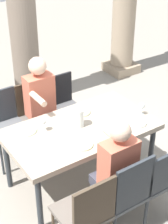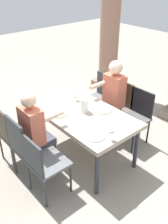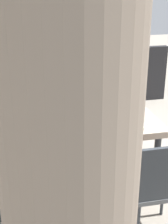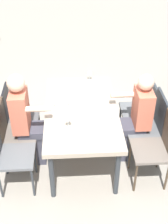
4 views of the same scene
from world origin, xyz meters
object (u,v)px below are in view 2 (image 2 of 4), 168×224
wine_glass_3 (111,132)px  wine_glass_0 (75,93)px  chair_west_south (10,131)px  water_pitcher (85,106)px  chair_mid_south (25,145)px  plate_1 (59,114)px  chair_west_north (100,95)px  dining_table (82,116)px  plate_3 (95,136)px  chair_mid_north (118,105)px  chair_east_south (43,162)px  diner_man_white (111,98)px  diner_woman_green (37,132)px  plate_2 (103,110)px  stone_column_near (110,21)px  plate_0 (74,94)px  chair_east_north (136,114)px

wine_glass_3 → wine_glass_0: bearing=163.0°
chair_west_south → water_pitcher: (0.53, 0.92, 0.29)m
chair_mid_south → water_pitcher: size_ratio=4.80×
plate_1 → chair_west_north: bearing=107.3°
dining_table → plate_3: (0.55, -0.26, 0.08)m
chair_west_south → chair_mid_north: bearing=76.3°
chair_east_south → diner_man_white: size_ratio=0.68×
chair_west_south → chair_east_south: bearing=0.3°
chair_mid_north → diner_woman_green: diner_woman_green is taller
chair_east_south → wine_glass_0: (-0.66, 1.05, 0.34)m
chair_west_north → chair_west_south: 1.76m
diner_woman_green → water_pitcher: bearing=82.8°
diner_woman_green → plate_3: (0.64, 0.44, 0.08)m
plate_3 → water_pitcher: 0.63m
diner_woman_green → plate_2: diner_woman_green is taller
chair_west_south → chair_mid_south: 0.43m
stone_column_near → plate_3: 3.24m
diner_man_white → plate_0: (-0.43, -0.42, 0.05)m
chair_mid_north → plate_3: 1.33m
plate_2 → wine_glass_3: bearing=-37.2°
dining_table → plate_3: size_ratio=6.58×
chair_west_south → plate_0: (-0.00, 1.15, 0.21)m
dining_table → wine_glass_3: 0.76m
water_pitcher → dining_table: bearing=-99.6°
plate_3 → dining_table: bearing=154.9°
chair_west_north → water_pitcher: size_ratio=4.50×
chair_east_north → chair_east_south: (0.00, -1.75, 0.01)m
chair_west_south → diner_man_white: size_ratio=0.72×
stone_column_near → plate_2: bearing=-47.2°
chair_mid_north → plate_0: size_ratio=3.66×
diner_woman_green → plate_2: (0.26, 0.96, 0.08)m
chair_mid_north → diner_man_white: bearing=-90.9°
chair_west_north → plate_1: 1.24m
plate_1 → water_pitcher: (0.16, 0.33, 0.08)m
chair_east_north → water_pitcher: (-0.29, -0.83, 0.32)m
chair_west_south → chair_mid_south: size_ratio=0.98×
chair_east_south → plate_0: (-0.83, 1.15, 0.23)m
chair_west_south → chair_mid_north: 1.81m
chair_west_north → wine_glass_3: 1.65m
chair_mid_north → wine_glass_0: size_ratio=5.70×
plate_0 → wine_glass_0: size_ratio=1.56×
diner_man_white → wine_glass_3: diner_man_white is taller
chair_west_north → plate_0: size_ratio=3.70×
stone_column_near → water_pitcher: (1.54, -2.06, -0.67)m
chair_west_north → chair_east_north: 0.82m
dining_table → plate_0: bearing=152.7°
plate_3 → water_pitcher: bearing=151.0°
chair_east_north → wine_glass_0: 1.03m
stone_column_near → water_pitcher: stone_column_near is taller
plate_2 → wine_glass_3: wine_glass_3 is taller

